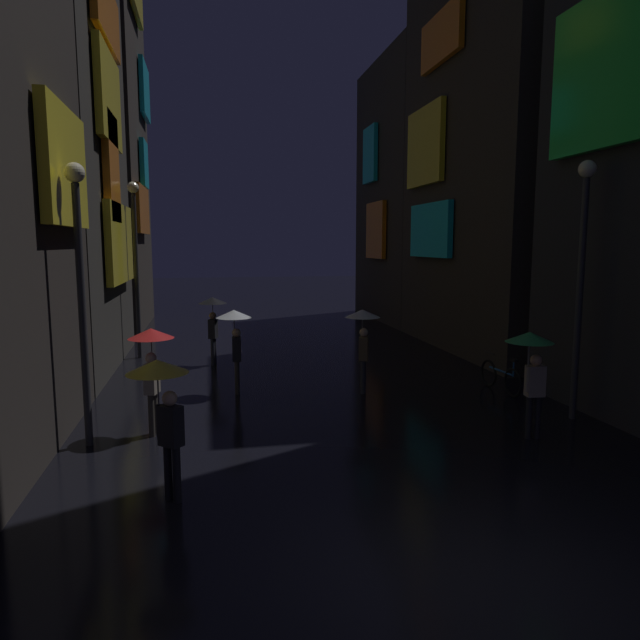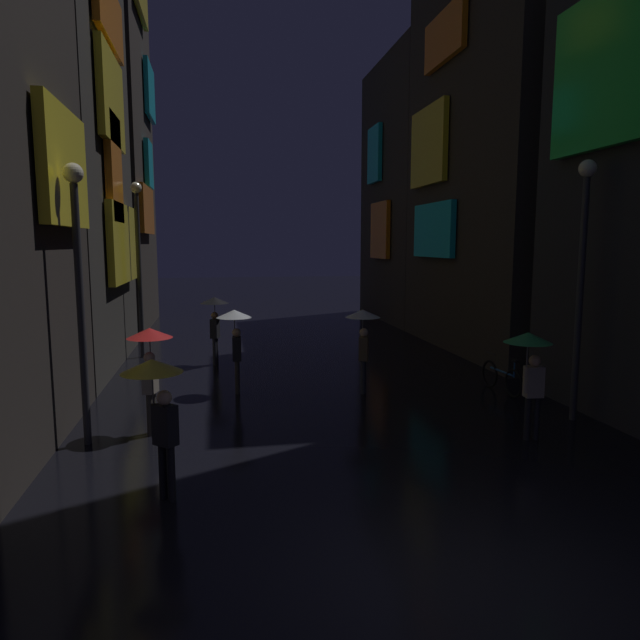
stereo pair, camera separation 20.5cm
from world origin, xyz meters
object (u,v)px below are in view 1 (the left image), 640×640
pedestrian_far_right_clear (235,328)px  pedestrian_foreground_left_black (213,312)px  streetlamp_left_near (80,271)px  streetlamp_right_near (582,260)px  pedestrian_midstreet_centre_red (151,351)px  bicycle_parked_at_storefront (501,377)px  pedestrian_near_crossing_clear (363,327)px  streetlamp_left_far (136,250)px  pedestrian_foreground_right_green (531,355)px  pedestrian_midstreet_left_yellow (162,390)px

pedestrian_far_right_clear → pedestrian_foreground_left_black: size_ratio=1.00×
pedestrian_foreground_left_black → streetlamp_left_near: 7.56m
streetlamp_left_near → streetlamp_right_near: 10.01m
pedestrian_midstreet_centre_red → pedestrian_far_right_clear: bearing=58.3°
bicycle_parked_at_storefront → pedestrian_near_crossing_clear: bearing=168.6°
pedestrian_far_right_clear → pedestrian_foreground_left_black: 3.65m
pedestrian_foreground_left_black → streetlamp_left_far: streetlamp_left_far is taller
pedestrian_foreground_right_green → pedestrian_midstreet_left_yellow: bearing=-168.6°
pedestrian_near_crossing_clear → streetlamp_left_near: streetlamp_left_near is taller
pedestrian_midstreet_left_yellow → pedestrian_foreground_left_black: (0.83, 9.66, 0.00)m
streetlamp_left_far → streetlamp_left_near: bearing=-90.0°
pedestrian_midstreet_centre_red → streetlamp_left_near: size_ratio=0.41×
pedestrian_midstreet_left_yellow → streetlamp_right_near: 8.93m
pedestrian_far_right_clear → streetlamp_right_near: bearing=-27.3°
pedestrian_far_right_clear → pedestrian_foreground_left_black: (-0.51, 3.62, 0.00)m
pedestrian_near_crossing_clear → streetlamp_left_far: 8.56m
pedestrian_midstreet_left_yellow → streetlamp_right_near: bearing=15.8°
bicycle_parked_at_storefront → streetlamp_left_near: size_ratio=0.35×
pedestrian_far_right_clear → pedestrian_near_crossing_clear: (3.20, -0.55, 0.00)m
pedestrian_near_crossing_clear → pedestrian_foreground_left_black: (-3.71, 4.17, 0.00)m
pedestrian_foreground_right_green → streetlamp_right_near: size_ratio=0.39×
pedestrian_far_right_clear → pedestrian_midstreet_left_yellow: (-1.34, -6.04, 0.00)m
streetlamp_left_far → bicycle_parked_at_storefront: bearing=-33.6°
pedestrian_near_crossing_clear → pedestrian_midstreet_left_yellow: bearing=-129.6°
streetlamp_left_far → pedestrian_midstreet_centre_red: bearing=-81.9°
pedestrian_near_crossing_clear → bicycle_parked_at_storefront: pedestrian_near_crossing_clear is taller
pedestrian_far_right_clear → streetlamp_left_near: bearing=-131.0°
pedestrian_far_right_clear → streetlamp_left_far: bearing=119.6°
pedestrian_foreground_right_green → streetlamp_left_near: size_ratio=0.41×
pedestrian_midstreet_left_yellow → streetlamp_left_near: (-1.58, 2.68, 1.61)m
pedestrian_midstreet_left_yellow → streetlamp_left_near: 3.50m
pedestrian_midstreet_centre_red → pedestrian_foreground_left_black: 6.62m
streetlamp_right_near → streetlamp_left_far: bearing=138.7°
pedestrian_foreground_right_green → pedestrian_midstreet_centre_red: size_ratio=1.00×
pedestrian_midstreet_left_yellow → pedestrian_near_crossing_clear: bearing=50.4°
pedestrian_far_right_clear → pedestrian_foreground_right_green: (5.39, -4.68, 0.00)m
pedestrian_far_right_clear → pedestrian_foreground_left_black: same height
streetlamp_left_near → streetlamp_right_near: bearing=-1.7°
streetlamp_right_near → pedestrian_foreground_right_green: bearing=-149.0°
pedestrian_far_right_clear → streetlamp_left_far: (-2.92, 5.13, 1.91)m
pedestrian_foreground_left_black → streetlamp_left_near: streetlamp_left_near is taller
pedestrian_foreground_right_green → streetlamp_left_near: 8.56m
pedestrian_foreground_right_green → pedestrian_foreground_left_black: 10.18m
pedestrian_midstreet_left_yellow → bicycle_parked_at_storefront: pedestrian_midstreet_left_yellow is taller
pedestrian_foreground_left_black → streetlamp_right_near: size_ratio=0.39×
pedestrian_foreground_left_black → streetlamp_left_far: size_ratio=0.37×
pedestrian_far_right_clear → pedestrian_midstreet_centre_red: (-1.78, -2.88, 0.00)m
streetlamp_left_near → streetlamp_left_far: bearing=90.0°
pedestrian_near_crossing_clear → pedestrian_foreground_right_green: size_ratio=1.00×
pedestrian_midstreet_centre_red → streetlamp_left_far: 8.31m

